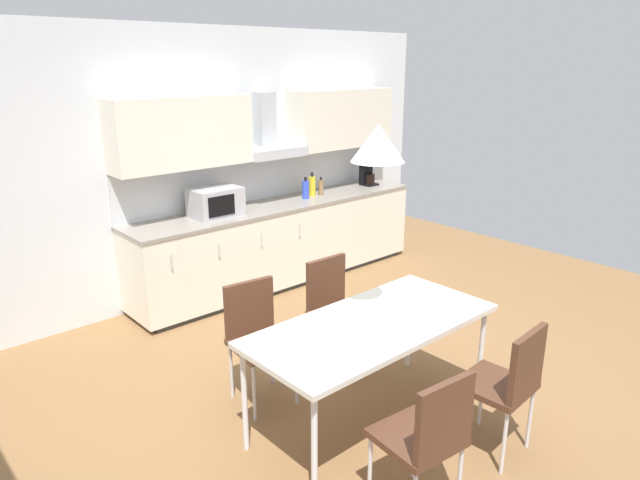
# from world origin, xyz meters

# --- Properties ---
(ground_plane) EXTENTS (8.58, 7.55, 0.02)m
(ground_plane) POSITION_xyz_m (0.00, 0.00, -0.01)
(ground_plane) COLOR brown
(wall_back) EXTENTS (6.87, 0.10, 2.69)m
(wall_back) POSITION_xyz_m (0.00, 2.57, 1.34)
(wall_back) COLOR silver
(wall_back) RESTS_ON ground_plane
(kitchen_counter) EXTENTS (3.46, 0.66, 0.89)m
(kitchen_counter) POSITION_xyz_m (1.09, 2.20, 0.45)
(kitchen_counter) COLOR #333333
(kitchen_counter) RESTS_ON ground_plane
(backsplash_tile) EXTENTS (3.44, 0.02, 0.46)m
(backsplash_tile) POSITION_xyz_m (1.09, 2.50, 1.12)
(backsplash_tile) COLOR silver
(backsplash_tile) RESTS_ON kitchen_counter
(upper_wall_cabinets) EXTENTS (3.44, 0.40, 0.66)m
(upper_wall_cabinets) POSITION_xyz_m (1.09, 2.35, 1.70)
(upper_wall_cabinets) COLOR silver
(microwave) EXTENTS (0.48, 0.35, 0.28)m
(microwave) POSITION_xyz_m (0.29, 2.20, 1.03)
(microwave) COLOR #ADADB2
(microwave) RESTS_ON kitchen_counter
(coffee_maker) EXTENTS (0.18, 0.19, 0.30)m
(coffee_maker) POSITION_xyz_m (2.47, 2.23, 1.04)
(coffee_maker) COLOR black
(coffee_maker) RESTS_ON kitchen_counter
(bottle_yellow) EXTENTS (0.08, 0.08, 0.27)m
(bottle_yellow) POSITION_xyz_m (1.57, 2.23, 1.01)
(bottle_yellow) COLOR yellow
(bottle_yellow) RESTS_ON kitchen_counter
(bottle_brown) EXTENTS (0.06, 0.06, 0.21)m
(bottle_brown) POSITION_xyz_m (1.67, 2.20, 0.98)
(bottle_brown) COLOR brown
(bottle_brown) RESTS_ON kitchen_counter
(bottle_blue) EXTENTS (0.08, 0.08, 0.24)m
(bottle_blue) POSITION_xyz_m (1.43, 2.18, 1.00)
(bottle_blue) COLOR blue
(bottle_blue) RESTS_ON kitchen_counter
(dining_table) EXTENTS (1.69, 0.78, 0.75)m
(dining_table) POSITION_xyz_m (-0.09, -0.27, 0.70)
(dining_table) COLOR silver
(dining_table) RESTS_ON ground_plane
(chair_far_left) EXTENTS (0.44, 0.44, 0.87)m
(chair_far_left) POSITION_xyz_m (-0.46, 0.50, 0.53)
(chair_far_left) COLOR #4C2D1E
(chair_far_left) RESTS_ON ground_plane
(chair_far_right) EXTENTS (0.41, 0.41, 0.87)m
(chair_far_right) POSITION_xyz_m (0.29, 0.50, 0.53)
(chair_far_right) COLOR #4C2D1E
(chair_far_right) RESTS_ON ground_plane
(chair_near_right) EXTENTS (0.43, 0.43, 0.87)m
(chair_near_right) POSITION_xyz_m (0.29, -1.04, 0.53)
(chair_near_right) COLOR #4C2D1E
(chair_near_right) RESTS_ON ground_plane
(chair_near_left) EXTENTS (0.44, 0.44, 0.87)m
(chair_near_left) POSITION_xyz_m (-0.48, -1.04, 0.53)
(chair_near_left) COLOR #4C2D1E
(chair_near_left) RESTS_ON ground_plane
(pendant_lamp) EXTENTS (0.32, 0.32, 0.22)m
(pendant_lamp) POSITION_xyz_m (-0.09, -0.27, 1.90)
(pendant_lamp) COLOR silver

